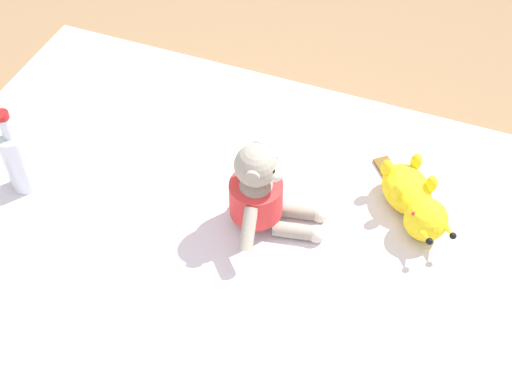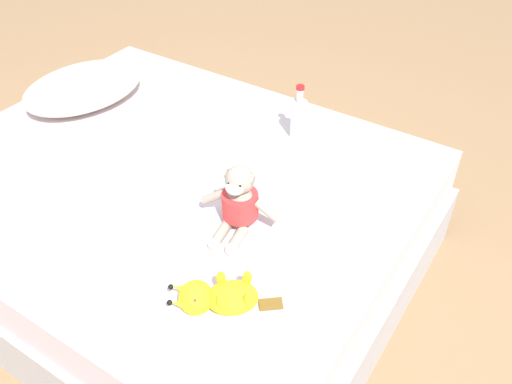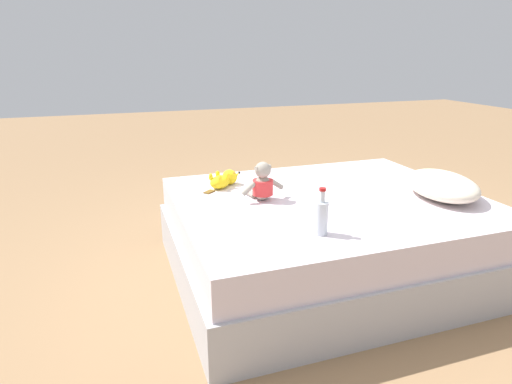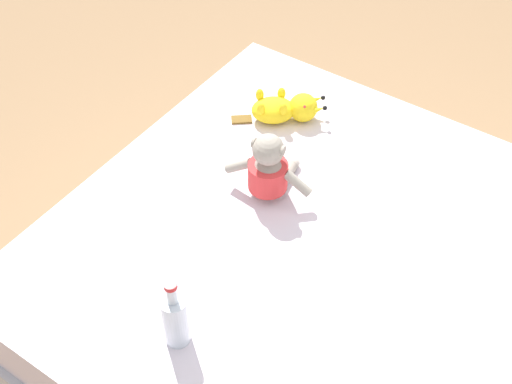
% 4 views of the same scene
% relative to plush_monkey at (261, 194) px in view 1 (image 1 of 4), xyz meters
% --- Properties ---
extents(plush_monkey, '(0.24, 0.29, 0.24)m').
position_rel_plush_monkey_xyz_m(plush_monkey, '(0.00, 0.00, 0.00)').
color(plush_monkey, '#9E9384').
rests_on(plush_monkey, bed).
extents(plush_yellow_creature, '(0.24, 0.29, 0.10)m').
position_rel_plush_monkey_xyz_m(plush_yellow_creature, '(-0.32, -0.15, -0.05)').
color(plush_yellow_creature, yellow).
rests_on(plush_yellow_creature, bed).
extents(glass_bottle, '(0.07, 0.07, 0.24)m').
position_rel_plush_monkey_xyz_m(glass_bottle, '(0.57, 0.10, -0.01)').
color(glass_bottle, silver).
rests_on(glass_bottle, bed).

